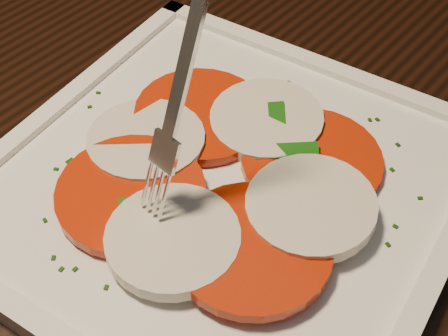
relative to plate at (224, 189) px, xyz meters
name	(u,v)px	position (x,y,z in m)	size (l,w,h in m)	color
plate	(224,189)	(0.00, 0.00, 0.00)	(0.32, 0.32, 0.01)	white
caprese_salad	(224,174)	(0.00, 0.00, 0.02)	(0.26, 0.25, 0.02)	red
fork	(192,75)	(-0.01, -0.02, 0.11)	(0.03, 0.07, 0.17)	white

